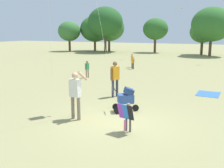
{
  "coord_description": "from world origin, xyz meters",
  "views": [
    {
      "loc": [
        3.43,
        -8.35,
        3.29
      ],
      "look_at": [
        -0.55,
        0.45,
        1.3
      ],
      "focal_mm": 41.56,
      "sensor_mm": 36.0,
      "label": 1
    }
  ],
  "objects_px": {
    "person_red_shirt": "(87,68)",
    "child_with_butterfly_kite": "(128,114)",
    "person_sitting_far": "(115,76)",
    "person_kid_running": "(132,59)",
    "person_adult_flyer": "(75,91)",
    "person_couple_left": "(133,62)",
    "stroller": "(126,97)",
    "picnic_blanket": "(208,94)"
  },
  "relations": [
    {
      "from": "person_sitting_far",
      "to": "picnic_blanket",
      "type": "xyz_separation_m",
      "value": [
        4.28,
        2.53,
        -1.06
      ]
    },
    {
      "from": "child_with_butterfly_kite",
      "to": "stroller",
      "type": "xyz_separation_m",
      "value": [
        -0.84,
        2.02,
        0.0
      ]
    },
    {
      "from": "person_couple_left",
      "to": "picnic_blanket",
      "type": "relative_size",
      "value": 0.79
    },
    {
      "from": "person_adult_flyer",
      "to": "person_kid_running",
      "type": "height_order",
      "value": "person_adult_flyer"
    },
    {
      "from": "person_couple_left",
      "to": "person_kid_running",
      "type": "bearing_deg",
      "value": 114.83
    },
    {
      "from": "person_adult_flyer",
      "to": "picnic_blanket",
      "type": "bearing_deg",
      "value": 55.75
    },
    {
      "from": "stroller",
      "to": "person_couple_left",
      "type": "height_order",
      "value": "person_couple_left"
    },
    {
      "from": "person_red_shirt",
      "to": "child_with_butterfly_kite",
      "type": "bearing_deg",
      "value": -52.96
    },
    {
      "from": "child_with_butterfly_kite",
      "to": "stroller",
      "type": "height_order",
      "value": "stroller"
    },
    {
      "from": "stroller",
      "to": "person_couple_left",
      "type": "xyz_separation_m",
      "value": [
        -3.88,
        11.6,
        0.04
      ]
    },
    {
      "from": "child_with_butterfly_kite",
      "to": "person_adult_flyer",
      "type": "bearing_deg",
      "value": 170.72
    },
    {
      "from": "person_kid_running",
      "to": "person_couple_left",
      "type": "bearing_deg",
      "value": -65.17
    },
    {
      "from": "stroller",
      "to": "person_red_shirt",
      "type": "height_order",
      "value": "person_red_shirt"
    },
    {
      "from": "stroller",
      "to": "person_kid_running",
      "type": "relative_size",
      "value": 0.83
    },
    {
      "from": "person_adult_flyer",
      "to": "person_kid_running",
      "type": "xyz_separation_m",
      "value": [
        -2.88,
        14.09,
        -0.31
      ]
    },
    {
      "from": "child_with_butterfly_kite",
      "to": "person_red_shirt",
      "type": "relative_size",
      "value": 0.81
    },
    {
      "from": "person_sitting_far",
      "to": "person_kid_running",
      "type": "height_order",
      "value": "person_sitting_far"
    },
    {
      "from": "picnic_blanket",
      "to": "person_kid_running",
      "type": "bearing_deg",
      "value": 132.31
    },
    {
      "from": "person_sitting_far",
      "to": "picnic_blanket",
      "type": "distance_m",
      "value": 5.08
    },
    {
      "from": "person_adult_flyer",
      "to": "person_kid_running",
      "type": "bearing_deg",
      "value": 101.54
    },
    {
      "from": "person_red_shirt",
      "to": "person_couple_left",
      "type": "xyz_separation_m",
      "value": [
        1.49,
        5.39,
        -0.07
      ]
    },
    {
      "from": "stroller",
      "to": "person_kid_running",
      "type": "xyz_separation_m",
      "value": [
        -4.26,
        12.43,
        0.16
      ]
    },
    {
      "from": "person_adult_flyer",
      "to": "person_sitting_far",
      "type": "distance_m",
      "value": 3.72
    },
    {
      "from": "person_adult_flyer",
      "to": "person_red_shirt",
      "type": "height_order",
      "value": "person_adult_flyer"
    },
    {
      "from": "person_adult_flyer",
      "to": "person_red_shirt",
      "type": "distance_m",
      "value": 8.83
    },
    {
      "from": "person_adult_flyer",
      "to": "person_kid_running",
      "type": "relative_size",
      "value": 1.44
    },
    {
      "from": "person_couple_left",
      "to": "stroller",
      "type": "bearing_deg",
      "value": -71.52
    },
    {
      "from": "child_with_butterfly_kite",
      "to": "person_red_shirt",
      "type": "distance_m",
      "value": 10.31
    },
    {
      "from": "stroller",
      "to": "person_kid_running",
      "type": "height_order",
      "value": "person_kid_running"
    },
    {
      "from": "person_sitting_far",
      "to": "stroller",
      "type": "bearing_deg",
      "value": -55.66
    },
    {
      "from": "person_red_shirt",
      "to": "picnic_blanket",
      "type": "height_order",
      "value": "person_red_shirt"
    },
    {
      "from": "child_with_butterfly_kite",
      "to": "person_adult_flyer",
      "type": "distance_m",
      "value": 2.3
    },
    {
      "from": "stroller",
      "to": "picnic_blanket",
      "type": "xyz_separation_m",
      "value": [
        2.87,
        4.59,
        -0.6
      ]
    },
    {
      "from": "stroller",
      "to": "person_couple_left",
      "type": "relative_size",
      "value": 0.99
    },
    {
      "from": "person_red_shirt",
      "to": "person_couple_left",
      "type": "distance_m",
      "value": 5.6
    },
    {
      "from": "person_couple_left",
      "to": "person_kid_running",
      "type": "xyz_separation_m",
      "value": [
        -0.38,
        0.83,
        0.12
      ]
    },
    {
      "from": "stroller",
      "to": "child_with_butterfly_kite",
      "type": "bearing_deg",
      "value": -67.46
    },
    {
      "from": "stroller",
      "to": "person_sitting_far",
      "type": "xyz_separation_m",
      "value": [
        -1.41,
        2.06,
        0.46
      ]
    },
    {
      "from": "stroller",
      "to": "person_red_shirt",
      "type": "relative_size",
      "value": 0.89
    },
    {
      "from": "person_adult_flyer",
      "to": "picnic_blanket",
      "type": "xyz_separation_m",
      "value": [
        4.26,
        6.25,
        -1.07
      ]
    },
    {
      "from": "person_red_shirt",
      "to": "person_couple_left",
      "type": "bearing_deg",
      "value": 74.51
    },
    {
      "from": "person_kid_running",
      "to": "picnic_blanket",
      "type": "distance_m",
      "value": 10.62
    }
  ]
}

